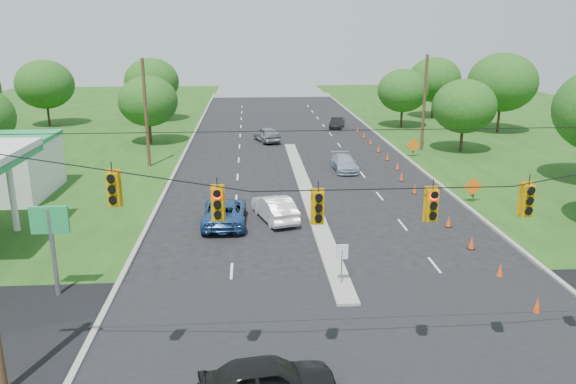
{
  "coord_description": "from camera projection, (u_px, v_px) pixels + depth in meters",
  "views": [
    {
      "loc": [
        -4.03,
        -16.99,
        11.22
      ],
      "look_at": [
        -2.0,
        11.91,
        2.8
      ],
      "focal_mm": 35.0,
      "sensor_mm": 36.0,
      "label": 1
    }
  ],
  "objects": [
    {
      "name": "signal_span",
      "position": [
        380.0,
        240.0,
        17.33
      ],
      "size": [
        25.6,
        0.32,
        9.0
      ],
      "color": "#422D1C",
      "rests_on": "ground"
    },
    {
      "name": "tree_11",
      "position": [
        434.0,
        80.0,
        72.33
      ],
      "size": [
        6.72,
        6.72,
        7.84
      ],
      "color": "black",
      "rests_on": "ground"
    },
    {
      "name": "cone_9",
      "position": [
        379.0,
        148.0,
        53.18
      ],
      "size": [
        0.32,
        0.32,
        0.7
      ],
      "primitive_type": "cone",
      "color": "#DB4415",
      "rests_on": "ground"
    },
    {
      "name": "tree_10",
      "position": [
        502.0,
        82.0,
        61.89
      ],
      "size": [
        7.56,
        7.56,
        8.82
      ],
      "color": "black",
      "rests_on": "ground"
    },
    {
      "name": "cone_3",
      "position": [
        449.0,
        221.0,
        33.02
      ],
      "size": [
        0.32,
        0.32,
        0.7
      ],
      "primitive_type": "cone",
      "color": "#DB4415",
      "rests_on": "ground"
    },
    {
      "name": "ground",
      "position": [
        369.0,
        362.0,
        19.68
      ],
      "size": [
        160.0,
        160.0,
        0.0
      ],
      "primitive_type": "plane",
      "color": "black",
      "rests_on": "ground"
    },
    {
      "name": "silver_car_oncoming",
      "position": [
        267.0,
        134.0,
        57.97
      ],
      "size": [
        3.08,
        4.9,
        1.56
      ],
      "primitive_type": "imported",
      "rotation": [
        0.0,
        0.0,
        3.44
      ],
      "color": "gray",
      "rests_on": "ground"
    },
    {
      "name": "cone_11",
      "position": [
        364.0,
        135.0,
        59.89
      ],
      "size": [
        0.32,
        0.32,
        0.7
      ],
      "primitive_type": "cone",
      "color": "#DB4415",
      "rests_on": "ground"
    },
    {
      "name": "curb_right",
      "position": [
        411.0,
        162.0,
        49.1
      ],
      "size": [
        0.25,
        110.0,
        0.16
      ],
      "primitive_type": "cube",
      "color": "gray",
      "rests_on": "ground"
    },
    {
      "name": "utility_pole_far_right",
      "position": [
        424.0,
        103.0,
        52.79
      ],
      "size": [
        0.28,
        0.28,
        9.0
      ],
      "primitive_type": "cylinder",
      "color": "#422D1C",
      "rests_on": "ground"
    },
    {
      "name": "dark_car_receding",
      "position": [
        337.0,
        123.0,
        65.97
      ],
      "size": [
        2.4,
        4.07,
        1.27
      ],
      "primitive_type": "imported",
      "rotation": [
        0.0,
        0.0,
        -0.3
      ],
      "color": "black",
      "rests_on": "ground"
    },
    {
      "name": "utility_pole_far_left",
      "position": [
        146.0,
        114.0,
        46.31
      ],
      "size": [
        0.28,
        0.28,
        9.0
      ],
      "primitive_type": "cylinder",
      "color": "#422D1C",
      "rests_on": "ground"
    },
    {
      "name": "tree_5",
      "position": [
        148.0,
        101.0,
        55.84
      ],
      "size": [
        5.88,
        5.88,
        6.86
      ],
      "color": "black",
      "rests_on": "ground"
    },
    {
      "name": "work_sign_1",
      "position": [
        473.0,
        187.0,
        37.34
      ],
      "size": [
        1.27,
        0.58,
        1.37
      ],
      "color": "black",
      "rests_on": "ground"
    },
    {
      "name": "cross_street",
      "position": [
        369.0,
        362.0,
        19.68
      ],
      "size": [
        160.0,
        14.0,
        0.02
      ],
      "primitive_type": "cube",
      "color": "black",
      "rests_on": "ground"
    },
    {
      "name": "tree_6",
      "position": [
        152.0,
        81.0,
        69.9
      ],
      "size": [
        6.72,
        6.72,
        7.84
      ],
      "color": "black",
      "rests_on": "ground"
    },
    {
      "name": "black_sedan",
      "position": [
        268.0,
        381.0,
        17.4
      ],
      "size": [
        4.56,
        2.4,
        1.48
      ],
      "primitive_type": "imported",
      "rotation": [
        0.0,
        0.0,
        1.73
      ],
      "color": "black",
      "rests_on": "ground"
    },
    {
      "name": "silver_car_far",
      "position": [
        344.0,
        163.0,
        46.16
      ],
      "size": [
        1.9,
        4.41,
        1.27
      ],
      "primitive_type": "imported",
      "rotation": [
        0.0,
        0.0,
        0.03
      ],
      "color": "#99A2BA",
      "rests_on": "ground"
    },
    {
      "name": "cone_5",
      "position": [
        415.0,
        189.0,
        39.73
      ],
      "size": [
        0.32,
        0.32,
        0.7
      ],
      "primitive_type": "cone",
      "color": "#DB4415",
      "rests_on": "ground"
    },
    {
      "name": "cone_6",
      "position": [
        402.0,
        176.0,
        43.08
      ],
      "size": [
        0.32,
        0.32,
        0.7
      ],
      "primitive_type": "cone",
      "color": "#DB4415",
      "rests_on": "ground"
    },
    {
      "name": "cone_4",
      "position": [
        430.0,
        203.0,
        36.38
      ],
      "size": [
        0.32,
        0.32,
        0.7
      ],
      "primitive_type": "cone",
      "color": "#DB4415",
      "rests_on": "ground"
    },
    {
      "name": "cone_1",
      "position": [
        500.0,
        270.0,
        26.32
      ],
      "size": [
        0.32,
        0.32,
        0.7
      ],
      "primitive_type": "cone",
      "color": "#DB4415",
      "rests_on": "ground"
    },
    {
      "name": "curb_left",
      "position": [
        178.0,
        166.0,
        47.73
      ],
      "size": [
        0.25,
        110.0,
        0.16
      ],
      "primitive_type": "cube",
      "color": "gray",
      "rests_on": "ground"
    },
    {
      "name": "cone_7",
      "position": [
        398.0,
        166.0,
        46.48
      ],
      "size": [
        0.32,
        0.32,
        0.7
      ],
      "primitive_type": "cone",
      "color": "#DB4415",
      "rests_on": "ground"
    },
    {
      "name": "tree_12",
      "position": [
        403.0,
        91.0,
        65.39
      ],
      "size": [
        5.88,
        5.88,
        6.86
      ],
      "color": "black",
      "rests_on": "ground"
    },
    {
      "name": "cone_10",
      "position": [
        371.0,
        141.0,
        56.53
      ],
      "size": [
        0.32,
        0.32,
        0.7
      ],
      "primitive_type": "cone",
      "color": "#DB4415",
      "rests_on": "ground"
    },
    {
      "name": "cone_2",
      "position": [
        471.0,
        243.0,
        29.67
      ],
      "size": [
        0.32,
        0.32,
        0.7
      ],
      "primitive_type": "cone",
      "color": "#DB4415",
      "rests_on": "ground"
    },
    {
      "name": "white_sedan",
      "position": [
        275.0,
        208.0,
        34.13
      ],
      "size": [
        2.84,
        4.89,
        1.52
      ],
      "primitive_type": "imported",
      "rotation": [
        0.0,
        0.0,
        3.42
      ],
      "color": "white",
      "rests_on": "ground"
    },
    {
      "name": "work_sign_2",
      "position": [
        413.0,
        146.0,
        50.75
      ],
      "size": [
        1.27,
        0.58,
        1.37
      ],
      "color": "black",
      "rests_on": "ground"
    },
    {
      "name": "median_sign",
      "position": [
        342.0,
        257.0,
        25.02
      ],
      "size": [
        0.55,
        0.06,
        2.05
      ],
      "color": "gray",
      "rests_on": "ground"
    },
    {
      "name": "blue_pickup",
      "position": [
        225.0,
        212.0,
        33.43
      ],
      "size": [
        2.55,
        5.44,
        1.51
      ],
      "primitive_type": "imported",
      "rotation": [
        0.0,
        0.0,
        3.13
      ],
      "color": "navy",
      "rests_on": "ground"
    },
    {
      "name": "median",
      "position": [
        307.0,
        194.0,
        39.79
      ],
      "size": [
        1.0,
        34.0,
        0.18
      ],
      "primitive_type": "cube",
      "color": "gray",
      "rests_on": "ground"
    },
    {
      "name": "cone_0",
      "position": [
        537.0,
        305.0,
        22.97
      ],
      "size": [
        0.32,
        0.32,
        0.7
      ],
      "primitive_type": "cone",
      "color": "#DB4415",
      "rests_on": "ground"
    },
    {
      "name": "tree_4",
      "position": [
        45.0,
        84.0,
        66.21
      ],
      "size": [
        6.72,
        6.72,
        7.84
      ],
      "color": "black",
      "rests_on": "ground"
    },
    {
      "name": "tree_9",
      "position": [
        464.0,
        106.0,
        52.11
      ],
      "size": [
        5.88,
        5.88,
        6.86
      ],
      "color": "black",
      "rests_on": "ground"
    },
    {
      "name": "cone_12",
      "position": [
        358.0,
        129.0,
        63.24
      ],
      "size": [
        0.32,
        0.32,
        0.7
      ],
      "primitive_type": "cone",
      "color": "#DB4415",
      "rests_on": "ground"
    },
    {
      "name": "cone_8",
      "position": [
        387.0,
        156.0,
        49.83
      ],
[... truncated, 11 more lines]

